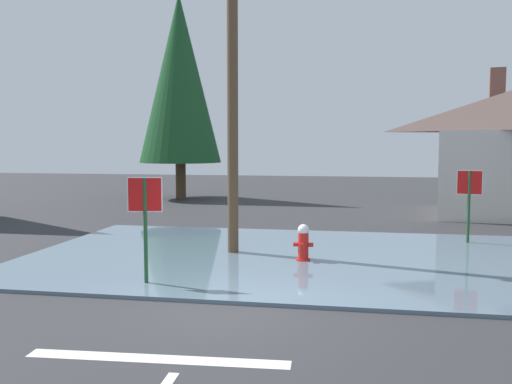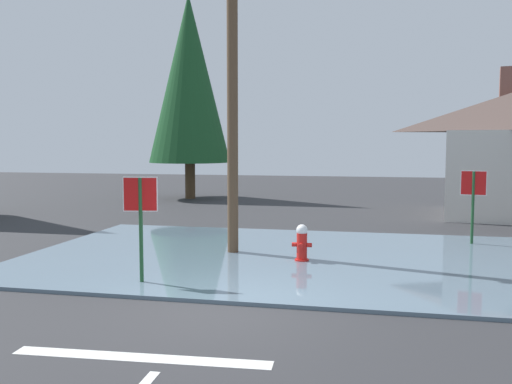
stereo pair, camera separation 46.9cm
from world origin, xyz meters
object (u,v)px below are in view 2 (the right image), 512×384
Objects in this scene: utility_pole at (232,83)px; stop_sign_far at (473,193)px; fire_hydrant at (302,244)px; stop_sign_near at (141,209)px; pine_tree_tall_left at (189,79)px.

utility_pole is 3.97× the size of stop_sign_far.
stop_sign_near is at bearing -136.55° from fire_hydrant.
utility_pole is (1.02, 3.46, 2.83)m from stop_sign_near.
utility_pole reaches higher than fire_hydrant.
pine_tree_tall_left reaches higher than stop_sign_far.
stop_sign_far is (4.38, 3.28, 1.05)m from fire_hydrant.
fire_hydrant is at bearing -143.15° from stop_sign_far.
utility_pole is at bearing 159.75° from fire_hydrant.
stop_sign_near is 4.59m from utility_pole.
fire_hydrant is 17.67m from pine_tree_tall_left.
stop_sign_near reaches higher than fire_hydrant.
utility_pole is 7.37m from stop_sign_far.
fire_hydrant is at bearing 43.45° from stop_sign_near.
pine_tree_tall_left is (-7.87, 14.74, 5.73)m from fire_hydrant.
utility_pole reaches higher than stop_sign_far.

